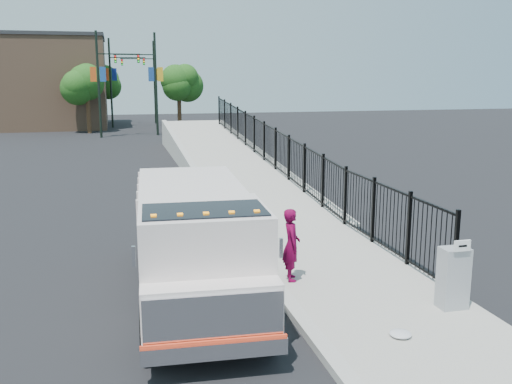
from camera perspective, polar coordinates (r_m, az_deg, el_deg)
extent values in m
plane|color=black|center=(13.49, 1.28, -8.87)|extent=(120.00, 120.00, 0.00)
cube|color=#9E998E|center=(12.37, 12.58, -10.80)|extent=(3.55, 12.00, 0.12)
cube|color=#ADAAA3|center=(11.68, 3.90, -11.82)|extent=(0.30, 12.00, 0.16)
cube|color=#9E998E|center=(29.10, -2.91, 2.25)|extent=(3.95, 24.06, 3.19)
cube|color=black|center=(25.44, 1.95, 2.96)|extent=(0.10, 28.00, 1.80)
cube|color=black|center=(12.71, -6.14, -7.72)|extent=(1.31, 6.54, 0.21)
cube|color=silver|center=(10.33, -5.24, -6.70)|extent=(2.36, 2.22, 1.91)
cube|color=silver|center=(9.39, -4.46, -11.74)|extent=(2.28, 0.79, 0.96)
cube|color=silver|center=(9.06, -4.21, -12.61)|extent=(2.20, 0.20, 0.81)
cube|color=silver|center=(9.20, -4.11, -15.52)|extent=(2.30, 0.30, 0.27)
cube|color=red|center=(9.14, -4.12, -14.72)|extent=(2.29, 0.17, 0.06)
cube|color=black|center=(9.93, -5.17, -3.99)|extent=(2.17, 1.36, 0.81)
cube|color=silver|center=(13.63, -6.65, -2.22)|extent=(2.51, 4.13, 1.62)
cube|color=silver|center=(9.25, -12.14, -6.31)|extent=(0.06, 0.06, 0.33)
cube|color=silver|center=(9.48, 2.51, -5.62)|extent=(0.06, 0.06, 0.33)
cube|color=orange|center=(9.47, -10.20, -2.40)|extent=(0.10, 0.08, 0.06)
cube|color=orange|center=(9.48, -7.60, -2.30)|extent=(0.10, 0.08, 0.06)
cube|color=orange|center=(9.51, -5.02, -2.19)|extent=(0.10, 0.08, 0.06)
cube|color=orange|center=(9.56, -2.45, -2.09)|extent=(0.10, 0.08, 0.06)
cube|color=orange|center=(9.63, 0.08, -1.98)|extent=(0.10, 0.08, 0.06)
cylinder|color=black|center=(10.04, -10.62, -13.59)|extent=(0.36, 0.97, 0.96)
cylinder|color=black|center=(10.22, 0.99, -12.91)|extent=(0.36, 0.97, 0.96)
cylinder|color=black|center=(14.42, -10.73, -5.71)|extent=(0.36, 0.97, 0.96)
cylinder|color=black|center=(14.54, -2.76, -5.36)|extent=(0.36, 0.97, 0.96)
cylinder|color=black|center=(15.43, -10.74, -4.56)|extent=(0.36, 0.97, 0.96)
cylinder|color=black|center=(15.54, -3.31, -4.25)|extent=(0.36, 0.97, 0.96)
imported|color=#5C032A|center=(12.99, 3.56, -5.27)|extent=(0.49, 0.66, 1.67)
cube|color=gray|center=(12.16, 19.11, -8.12)|extent=(0.55, 0.40, 1.25)
cube|color=white|center=(11.77, 19.93, -5.08)|extent=(0.35, 0.04, 0.22)
ellipsoid|color=silver|center=(10.84, 14.25, -13.58)|extent=(0.40, 0.40, 0.10)
cylinder|color=black|center=(45.54, -15.46, 10.28)|extent=(0.18, 0.18, 8.00)
cube|color=black|center=(45.55, -13.56, 13.27)|extent=(3.20, 0.08, 0.08)
cube|color=black|center=(45.58, -11.68, 12.91)|extent=(0.18, 0.22, 0.60)
cube|color=navy|center=(45.53, -15.07, 11.31)|extent=(0.45, 0.04, 1.10)
cube|color=#C94B16|center=(45.54, -15.97, 11.26)|extent=(0.45, 0.04, 1.10)
cylinder|color=black|center=(46.51, -9.96, 10.53)|extent=(0.18, 0.18, 8.00)
cube|color=black|center=(46.44, -12.09, 13.29)|extent=(3.20, 0.08, 0.08)
cube|color=black|center=(46.40, -13.89, 12.78)|extent=(0.18, 0.22, 0.60)
cube|color=gold|center=(46.53, -9.56, 11.53)|extent=(0.45, 0.04, 1.10)
cube|color=navy|center=(46.48, -10.44, 11.50)|extent=(0.45, 0.04, 1.10)
cylinder|color=black|center=(54.36, -14.32, 10.48)|extent=(0.18, 0.18, 8.00)
cube|color=black|center=(54.39, -12.72, 12.98)|extent=(3.20, 0.08, 0.08)
cube|color=black|center=(54.44, -11.15, 12.67)|extent=(0.18, 0.22, 0.60)
cube|color=navy|center=(54.35, -13.99, 11.34)|extent=(0.45, 0.04, 1.10)
cube|color=#E64E1D|center=(54.36, -14.74, 11.30)|extent=(0.45, 0.04, 1.10)
cylinder|color=black|center=(57.93, -10.11, 10.70)|extent=(0.18, 0.18, 8.00)
cube|color=black|center=(57.86, -11.81, 12.92)|extent=(3.20, 0.08, 0.08)
cube|color=black|center=(57.81, -13.26, 12.51)|extent=(0.18, 0.22, 0.60)
cube|color=orange|center=(57.95, -9.79, 11.51)|extent=(0.45, 0.04, 1.10)
cube|color=#183199|center=(57.90, -10.49, 11.48)|extent=(0.45, 0.04, 1.10)
cylinder|color=#382314|center=(49.47, -16.39, 7.51)|extent=(0.36, 0.36, 3.20)
sphere|color=#194714|center=(49.37, -16.55, 10.29)|extent=(3.06, 3.06, 3.06)
cylinder|color=#382314|center=(50.65, -7.67, 7.96)|extent=(0.36, 0.36, 3.20)
sphere|color=#194714|center=(50.56, -7.74, 10.67)|extent=(2.61, 2.61, 2.61)
cylinder|color=#382314|center=(60.82, -14.84, 8.27)|extent=(0.36, 0.36, 3.20)
sphere|color=#194714|center=(60.75, -14.96, 10.53)|extent=(3.12, 3.12, 3.12)
cube|color=#8C664C|center=(56.48, -19.98, 10.18)|extent=(10.00, 10.00, 8.00)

